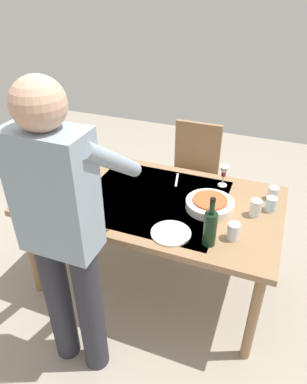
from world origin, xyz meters
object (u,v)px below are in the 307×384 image
at_px(wine_glass_left, 224,172).
at_px(water_cup_near_right, 271,204).
at_px(water_cup_far_right, 233,231).
at_px(chair_near, 193,169).
at_px(water_cup_near_left, 256,208).
at_px(water_cup_far_left, 273,193).
at_px(dining_table, 153,207).
at_px(person_server, 64,230).
at_px(serving_bowl_pasta, 210,204).
at_px(wine_bottle, 210,228).
at_px(dinner_plate_near, 171,233).

bearing_deg(wine_glass_left, water_cup_near_right, 150.98).
xyz_separation_m(wine_glass_left, water_cup_far_right, (-0.17, 0.54, -0.05)).
relative_size(chair_near, water_cup_near_left, 8.59).
bearing_deg(water_cup_near_right, water_cup_near_left, 46.58).
xyz_separation_m(water_cup_near_right, water_cup_far_right, (0.17, 0.35, 0.00)).
bearing_deg(water_cup_far_right, water_cup_far_left, -109.02).
bearing_deg(water_cup_near_right, dining_table, 10.62).
bearing_deg(person_server, dining_table, -103.88).
bearing_deg(wine_glass_left, serving_bowl_pasta, 86.29).
distance_m(wine_bottle, water_cup_near_left, 0.41).
bearing_deg(wine_bottle, water_cup_far_left, -116.10).
relative_size(wine_glass_left, water_cup_near_left, 1.42).
relative_size(dining_table, dinner_plate_near, 7.11).
height_order(water_cup_near_left, dinner_plate_near, water_cup_near_left).
bearing_deg(water_cup_far_right, water_cup_near_left, -107.75).
distance_m(wine_glass_left, water_cup_near_right, 0.39).
height_order(water_cup_far_right, dinner_plate_near, water_cup_far_right).
xyz_separation_m(dining_table, wine_glass_left, (-0.39, -0.32, 0.17)).
distance_m(wine_bottle, water_cup_far_left, 0.65).
bearing_deg(water_cup_far_left, wine_bottle, 63.90).
xyz_separation_m(person_server, dinner_plate_near, (-0.40, -0.42, -0.22)).
height_order(water_cup_far_right, serving_bowl_pasta, water_cup_far_right).
relative_size(chair_near, water_cup_near_right, 9.94).
xyz_separation_m(chair_near, wine_glass_left, (-0.34, 0.52, 0.31)).
distance_m(wine_glass_left, water_cup_far_right, 0.57).
bearing_deg(dining_table, water_cup_near_left, -175.63).
xyz_separation_m(serving_bowl_pasta, dinner_plate_near, (0.14, 0.33, -0.03)).
xyz_separation_m(wine_glass_left, water_cup_far_left, (-0.34, 0.05, -0.06)).
xyz_separation_m(water_cup_far_left, water_cup_far_right, (0.17, 0.49, 0.01)).
bearing_deg(wine_glass_left, water_cup_near_left, 132.97).
distance_m(chair_near, wine_bottle, 1.26).
bearing_deg(water_cup_far_right, dining_table, -21.53).
xyz_separation_m(water_cup_near_left, water_cup_far_right, (0.09, 0.27, -0.00)).
height_order(chair_near, person_server, person_server).
height_order(chair_near, wine_glass_left, chair_near).
relative_size(water_cup_near_right, dinner_plate_near, 0.40).
bearing_deg(person_server, dinner_plate_near, -133.84).
relative_size(wine_bottle, water_cup_far_right, 2.96).
xyz_separation_m(water_cup_near_right, water_cup_far_left, (-0.00, -0.14, -0.00)).
relative_size(person_server, water_cup_near_right, 18.45).
xyz_separation_m(water_cup_far_right, dinner_plate_near, (0.33, 0.09, -0.04)).
relative_size(person_server, wine_glass_left, 11.19).
bearing_deg(dinner_plate_near, dining_table, -53.87).
xyz_separation_m(chair_near, wine_bottle, (-0.39, 1.15, 0.32)).
relative_size(dining_table, water_cup_near_right, 17.87).
relative_size(wine_glass_left, water_cup_far_right, 1.51).
height_order(water_cup_far_left, serving_bowl_pasta, water_cup_far_left).
height_order(wine_bottle, water_cup_near_left, wine_bottle).
xyz_separation_m(wine_bottle, dinner_plate_near, (0.22, -0.00, -0.10)).
distance_m(dining_table, wine_bottle, 0.57).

